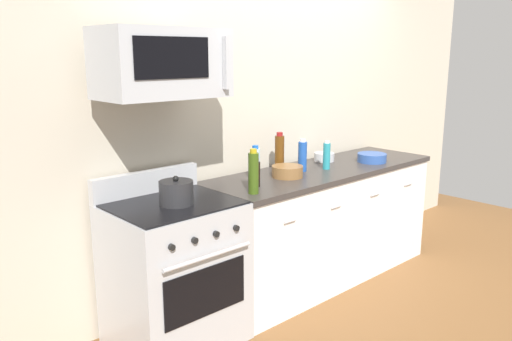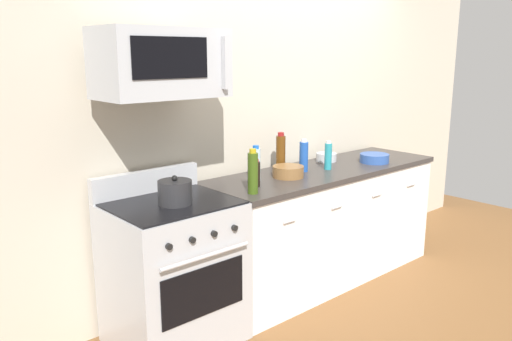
# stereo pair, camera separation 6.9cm
# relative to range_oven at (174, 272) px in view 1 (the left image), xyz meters

# --- Properties ---
(ground_plane) EXTENTS (6.24, 6.24, 0.00)m
(ground_plane) POSITION_rel_range_oven_xyz_m (1.43, -0.00, -0.47)
(ground_plane) COLOR brown
(back_wall) EXTENTS (5.20, 0.10, 2.70)m
(back_wall) POSITION_rel_range_oven_xyz_m (1.43, 0.41, 0.88)
(back_wall) COLOR beige
(back_wall) RESTS_ON ground_plane
(counter_unit) EXTENTS (2.11, 0.66, 0.92)m
(counter_unit) POSITION_rel_range_oven_xyz_m (1.43, -0.00, -0.01)
(counter_unit) COLOR white
(counter_unit) RESTS_ON ground_plane
(range_oven) EXTENTS (0.76, 0.69, 1.07)m
(range_oven) POSITION_rel_range_oven_xyz_m (0.00, 0.00, 0.00)
(range_oven) COLOR #B7BABF
(range_oven) RESTS_ON ground_plane
(microwave) EXTENTS (0.74, 0.44, 0.40)m
(microwave) POSITION_rel_range_oven_xyz_m (0.00, 0.04, 1.28)
(microwave) COLOR #B7BABF
(bottle_wine_amber) EXTENTS (0.07, 0.07, 0.30)m
(bottle_wine_amber) POSITION_rel_range_oven_xyz_m (1.08, 0.16, 0.59)
(bottle_wine_amber) COLOR #59330F
(bottle_wine_amber) RESTS_ON countertop_slab
(bottle_water_clear) EXTENTS (0.07, 0.07, 0.25)m
(bottle_water_clear) POSITION_rel_range_oven_xyz_m (0.75, 0.06, 0.57)
(bottle_water_clear) COLOR silver
(bottle_water_clear) RESTS_ON countertop_slab
(bottle_soy_sauce_dark) EXTENTS (0.05, 0.05, 0.19)m
(bottle_soy_sauce_dark) POSITION_rel_range_oven_xyz_m (0.64, -0.06, 0.54)
(bottle_soy_sauce_dark) COLOR black
(bottle_soy_sauce_dark) RESTS_ON countertop_slab
(bottle_olive_oil) EXTENTS (0.07, 0.07, 0.29)m
(bottle_olive_oil) POSITION_rel_range_oven_xyz_m (0.51, -0.18, 0.59)
(bottle_olive_oil) COLOR #385114
(bottle_olive_oil) RESTS_ON countertop_slab
(bottle_dish_soap) EXTENTS (0.06, 0.06, 0.23)m
(bottle_dish_soap) POSITION_rel_range_oven_xyz_m (1.41, -0.04, 0.56)
(bottle_dish_soap) COLOR teal
(bottle_dish_soap) RESTS_ON countertop_slab
(bottle_soda_blue) EXTENTS (0.07, 0.07, 0.25)m
(bottle_soda_blue) POSITION_rel_range_oven_xyz_m (1.22, 0.04, 0.57)
(bottle_soda_blue) COLOR #1E4CA5
(bottle_soda_blue) RESTS_ON countertop_slab
(bowl_blue_mixing) EXTENTS (0.24, 0.24, 0.07)m
(bowl_blue_mixing) POSITION_rel_range_oven_xyz_m (1.90, -0.12, 0.49)
(bowl_blue_mixing) COLOR #2D519E
(bowl_blue_mixing) RESTS_ON countertop_slab
(bowl_steel_prep) EXTENTS (0.17, 0.17, 0.07)m
(bowl_steel_prep) POSITION_rel_range_oven_xyz_m (1.64, 0.17, 0.49)
(bowl_steel_prep) COLOR #B2B5BA
(bowl_steel_prep) RESTS_ON countertop_slab
(bowl_wooden_salad) EXTENTS (0.23, 0.23, 0.08)m
(bowl_wooden_salad) POSITION_rel_range_oven_xyz_m (1.00, -0.01, 0.49)
(bowl_wooden_salad) COLOR brown
(bowl_wooden_salad) RESTS_ON countertop_slab
(stockpot) EXTENTS (0.20, 0.20, 0.18)m
(stockpot) POSITION_rel_range_oven_xyz_m (0.00, -0.05, 0.53)
(stockpot) COLOR #262628
(stockpot) RESTS_ON range_oven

